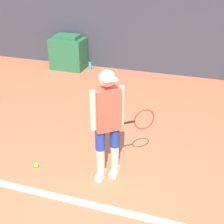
{
  "coord_description": "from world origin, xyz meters",
  "views": [
    {
      "loc": [
        1.1,
        -2.74,
        2.98
      ],
      "look_at": [
        -0.08,
        0.95,
        0.97
      ],
      "focal_mm": 50.0,
      "sensor_mm": 36.0,
      "label": 1
    }
  ],
  "objects_px": {
    "tennis_player": "(108,121)",
    "covered_chair": "(68,53)",
    "water_bottle": "(90,66)",
    "tennis_ball": "(36,165)"
  },
  "relations": [
    {
      "from": "tennis_ball",
      "to": "covered_chair",
      "type": "xyz_separation_m",
      "value": [
        -1.45,
        4.34,
        0.41
      ]
    },
    {
      "from": "covered_chair",
      "to": "tennis_player",
      "type": "bearing_deg",
      "value": -58.44
    },
    {
      "from": "tennis_player",
      "to": "tennis_ball",
      "type": "height_order",
      "value": "tennis_player"
    },
    {
      "from": "tennis_player",
      "to": "tennis_ball",
      "type": "bearing_deg",
      "value": 149.39
    },
    {
      "from": "tennis_player",
      "to": "tennis_ball",
      "type": "relative_size",
      "value": 24.32
    },
    {
      "from": "tennis_player",
      "to": "covered_chair",
      "type": "xyz_separation_m",
      "value": [
        -2.57,
        4.19,
        -0.47
      ]
    },
    {
      "from": "tennis_player",
      "to": "tennis_ball",
      "type": "distance_m",
      "value": 1.44
    },
    {
      "from": "tennis_player",
      "to": "covered_chair",
      "type": "distance_m",
      "value": 4.93
    },
    {
      "from": "water_bottle",
      "to": "covered_chair",
      "type": "bearing_deg",
      "value": -177.91
    },
    {
      "from": "covered_chair",
      "to": "water_bottle",
      "type": "xyz_separation_m",
      "value": [
        0.62,
        0.02,
        -0.32
      ]
    }
  ]
}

